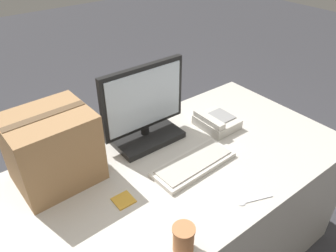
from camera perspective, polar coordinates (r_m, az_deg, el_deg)
office_desk at (r=1.79m, az=0.28°, el=-16.16°), size 1.80×0.90×0.72m
monitor at (r=1.63m, az=-4.18°, el=2.42°), size 0.46×0.25×0.41m
keyboard at (r=1.54m, az=4.50°, el=-6.56°), size 0.42×0.18×0.03m
desk_phone at (r=1.81m, az=8.37°, el=0.76°), size 0.18×0.21×0.08m
paper_cup_right at (r=1.20m, az=2.70°, el=-19.01°), size 0.08×0.08×0.11m
spoon at (r=1.42m, az=14.06°, el=-12.62°), size 0.16×0.07×0.00m
cardboard_box at (r=1.46m, az=-19.45°, el=-3.71°), size 0.35×0.30×0.33m
sticky_note_pad at (r=1.39m, az=-7.75°, el=-12.68°), size 0.08×0.08×0.01m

